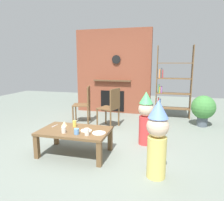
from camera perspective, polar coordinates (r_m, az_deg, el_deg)
The scene contains 17 objects.
ground_plane at distance 3.76m, azimuth -3.87°, elevation -12.48°, with size 12.00×12.00×0.00m, color gray.
brick_fireplace_feature at distance 6.07m, azimuth 0.33°, elevation 7.90°, with size 2.20×0.28×2.40m.
bookshelf at distance 5.70m, azimuth 15.99°, elevation 4.29°, with size 0.90×0.28×1.90m.
coffee_table at distance 3.39m, azimuth -10.27°, elevation -8.94°, with size 1.11×0.67×0.41m.
paper_cup_near_left at distance 3.51m, azimuth -10.34°, elevation -6.33°, with size 0.06×0.06×0.10m, color #F2CC4C.
paper_cup_near_right at distance 3.25m, azimuth -13.24°, elevation -7.93°, with size 0.07×0.07×0.09m, color silver.
paper_cup_center at distance 3.15m, azimuth -9.80°, elevation -8.44°, with size 0.08×0.08×0.09m, color #669EE0.
paper_cup_far_left at distance 3.08m, azimuth -6.98°, elevation -8.61°, with size 0.07×0.07×0.11m, color silver.
paper_plate_front at distance 3.29m, azimuth -7.17°, elevation -8.26°, with size 0.17×0.17×0.01m, color white.
paper_plate_rear at distance 3.16m, azimuth -3.64°, elevation -8.97°, with size 0.20×0.20×0.01m, color white.
birthday_cake_slice at distance 3.60m, azimuth -13.07°, elevation -6.25°, with size 0.10×0.10×0.07m, color #EAC68C.
table_fork at distance 3.64m, azimuth -15.58°, elevation -6.75°, with size 0.15×0.02×0.01m, color silver.
child_with_cone_hat at distance 2.69m, azimuth 12.42°, elevation -9.96°, with size 0.28×0.28×1.02m.
child_in_pink at distance 3.74m, azimuth 9.29°, elevation -4.45°, with size 0.27×0.27×0.97m.
dining_chair_left at distance 5.09m, azimuth -7.47°, elevation -0.41°, with size 0.49×0.49×0.90m.
dining_chair_middle at distance 4.64m, azimuth -0.14°, elevation -1.38°, with size 0.50×0.50×0.90m.
potted_plant_tall at distance 5.19m, azimuth 23.95°, elevation -1.96°, with size 0.54×0.54×0.72m.
Camera 1 is at (1.12, -3.27, 1.46)m, focal length 33.02 mm.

